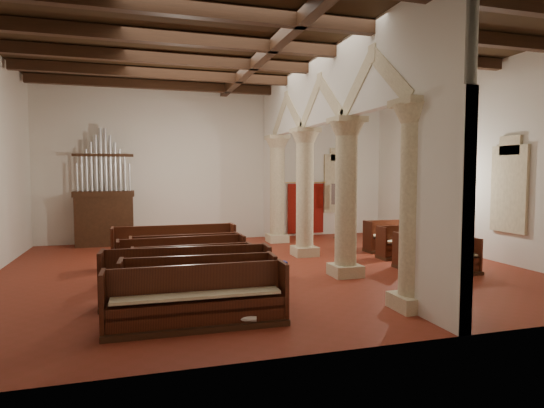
{
  "coord_description": "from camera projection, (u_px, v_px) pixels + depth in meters",
  "views": [
    {
      "loc": [
        -3.3,
        -12.09,
        2.68
      ],
      "look_at": [
        0.41,
        0.5,
        1.76
      ],
      "focal_mm": 30.0,
      "sensor_mm": 36.0,
      "label": 1
    }
  ],
  "objects": [
    {
      "name": "window_back",
      "position": [
        338.0,
        183.0,
        19.66
      ],
      "size": [
        1.0,
        0.03,
        2.2
      ],
      "primitive_type": "cube",
      "color": "#2D6756",
      "rests_on": "wall_back"
    },
    {
      "name": "nave_pew_5",
      "position": [
        186.0,
        261.0,
        11.96
      ],
      "size": [
        2.87,
        0.74,
        1.03
      ],
      "rotation": [
        0.0,
        0.0,
        0.02
      ],
      "color": "#392012",
      "rests_on": "floor"
    },
    {
      "name": "wall_right",
      "position": [
        475.0,
        162.0,
        14.45
      ],
      "size": [
        0.02,
        12.0,
        6.0
      ],
      "primitive_type": "cube",
      "color": "silver",
      "rests_on": "floor"
    },
    {
      "name": "nave_pew_0",
      "position": [
        198.0,
        308.0,
        7.83
      ],
      "size": [
        3.15,
        0.76,
        1.07
      ],
      "rotation": [
        0.0,
        0.0,
        -0.02
      ],
      "color": "#392012",
      "rests_on": "floor"
    },
    {
      "name": "floor",
      "position": [
        263.0,
        268.0,
        12.68
      ],
      "size": [
        14.0,
        14.0,
        0.0
      ],
      "primitive_type": "plane",
      "color": "maroon",
      "rests_on": "ground"
    },
    {
      "name": "window_right_a",
      "position": [
        510.0,
        189.0,
        13.07
      ],
      "size": [
        0.03,
        1.0,
        2.2
      ],
      "primitive_type": "cube",
      "color": "#2D6756",
      "rests_on": "wall_right"
    },
    {
      "name": "ceiling_beams",
      "position": [
        263.0,
        56.0,
        12.28
      ],
      "size": [
        13.8,
        11.8,
        0.3
      ],
      "primitive_type": null,
      "color": "#392012",
      "rests_on": "wall_back"
    },
    {
      "name": "nave_pew_2",
      "position": [
        188.0,
        285.0,
        9.3
      ],
      "size": [
        3.44,
        0.94,
        1.14
      ],
      "rotation": [
        0.0,
        0.0,
        -0.05
      ],
      "color": "#392012",
      "rests_on": "floor"
    },
    {
      "name": "wall_back",
      "position": [
        223.0,
        164.0,
        18.22
      ],
      "size": [
        14.0,
        0.02,
        6.0
      ],
      "primitive_type": "cube",
      "color": "silver",
      "rests_on": "floor"
    },
    {
      "name": "hymnal_box_a",
      "position": [
        248.0,
        301.0,
        8.58
      ],
      "size": [
        0.35,
        0.3,
        0.32
      ],
      "primitive_type": "cube",
      "rotation": [
        0.0,
        0.0,
        0.15
      ],
      "color": "navy",
      "rests_on": "floor"
    },
    {
      "name": "nave_pew_6",
      "position": [
        175.0,
        252.0,
        13.05
      ],
      "size": [
        3.47,
        0.83,
        1.15
      ],
      "rotation": [
        0.0,
        0.0,
        0.02
      ],
      "color": "#392012",
      "rests_on": "floor"
    },
    {
      "name": "hymnal_box_b",
      "position": [
        225.0,
        277.0,
        10.45
      ],
      "size": [
        0.38,
        0.33,
        0.35
      ],
      "primitive_type": "cube",
      "rotation": [
        0.0,
        0.0,
        0.15
      ],
      "color": "navy",
      "rests_on": "floor"
    },
    {
      "name": "nave_pew_4",
      "position": [
        183.0,
        265.0,
        11.39
      ],
      "size": [
        3.17,
        0.85,
        1.05
      ],
      "rotation": [
        0.0,
        0.0,
        0.05
      ],
      "color": "#392012",
      "rests_on": "floor"
    },
    {
      "name": "tube_heater_a",
      "position": [
        230.0,
        319.0,
        7.83
      ],
      "size": [
        0.9,
        0.38,
        0.09
      ],
      "primitive_type": "cylinder",
      "rotation": [
        0.0,
        1.57,
        -0.33
      ],
      "color": "white",
      "rests_on": "floor"
    },
    {
      "name": "wall_front",
      "position": [
        369.0,
        151.0,
        6.73
      ],
      "size": [
        14.0,
        0.02,
        6.0
      ],
      "primitive_type": "cube",
      "color": "silver",
      "rests_on": "floor"
    },
    {
      "name": "aisle_pew_3",
      "position": [
        392.0,
        241.0,
        15.42
      ],
      "size": [
        1.9,
        0.72,
        1.06
      ],
      "rotation": [
        0.0,
        0.0,
        0.01
      ],
      "color": "#392012",
      "rests_on": "floor"
    },
    {
      "name": "ceiling",
      "position": [
        263.0,
        49.0,
        12.27
      ],
      "size": [
        14.0,
        14.0,
        0.0
      ],
      "primitive_type": "plane",
      "rotation": [
        3.14,
        0.0,
        0.0
      ],
      "color": "#322210",
      "rests_on": "wall_back"
    },
    {
      "name": "tube_heater_b",
      "position": [
        224.0,
        293.0,
        9.5
      ],
      "size": [
        0.93,
        0.12,
        0.09
      ],
      "primitive_type": "cylinder",
      "rotation": [
        0.0,
        1.57,
        0.02
      ],
      "color": "white",
      "rests_on": "floor"
    },
    {
      "name": "aisle_pew_0",
      "position": [
        446.0,
        263.0,
        11.81
      ],
      "size": [
        1.93,
        0.69,
        0.95
      ],
      "rotation": [
        0.0,
        0.0,
        0.03
      ],
      "color": "#392012",
      "rests_on": "floor"
    },
    {
      "name": "dossal_curtain",
      "position": [
        306.0,
        208.0,
        19.26
      ],
      "size": [
        1.8,
        0.07,
        2.17
      ],
      "color": "maroon",
      "rests_on": "floor"
    },
    {
      "name": "lectern",
      "position": [
        121.0,
        233.0,
        16.8
      ],
      "size": [
        0.45,
        0.46,
        1.06
      ],
      "rotation": [
        0.0,
        0.0,
        -0.09
      ],
      "color": "#322110",
      "rests_on": "floor"
    },
    {
      "name": "aisle_pew_1",
      "position": [
        427.0,
        255.0,
        12.9
      ],
      "size": [
        1.94,
        0.77,
        1.01
      ],
      "rotation": [
        0.0,
        0.0,
        0.05
      ],
      "color": "#392012",
      "rests_on": "floor"
    },
    {
      "name": "nave_pew_3",
      "position": [
        194.0,
        275.0,
        10.41
      ],
      "size": [
        2.74,
        0.69,
        1.0
      ],
      "rotation": [
        0.0,
        0.0,
        0.01
      ],
      "color": "#392012",
      "rests_on": "floor"
    },
    {
      "name": "window_right_b",
      "position": [
        426.0,
        185.0,
        16.89
      ],
      "size": [
        0.03,
        1.0,
        2.2
      ],
      "primitive_type": "cube",
      "color": "#2D6756",
      "rests_on": "wall_right"
    },
    {
      "name": "processional_banner",
      "position": [
        338.0,
        218.0,
        18.56
      ],
      "size": [
        0.53,
        0.68,
        2.39
      ],
      "rotation": [
        0.0,
        0.0,
        -0.29
      ],
      "color": "#392012",
      "rests_on": "floor"
    },
    {
      "name": "arcade",
      "position": [
        324.0,
        141.0,
        12.94
      ],
      "size": [
        0.9,
        11.9,
        6.0
      ],
      "color": "beige",
      "rests_on": "floor"
    },
    {
      "name": "hymnal_box_c",
      "position": [
        281.0,
        267.0,
        11.62
      ],
      "size": [
        0.31,
        0.26,
        0.3
      ],
      "primitive_type": "cube",
      "rotation": [
        0.0,
        0.0,
        -0.03
      ],
      "color": "navy",
      "rests_on": "floor"
    },
    {
      "name": "nave_pew_1",
      "position": [
        199.0,
        296.0,
        8.48
      ],
      "size": [
        2.9,
        0.9,
        1.11
      ],
      "rotation": [
        0.0,
        0.0,
        -0.06
      ],
      "color": "#392012",
      "rests_on": "floor"
    },
    {
      "name": "pipe_organ",
      "position": [
        105.0,
        208.0,
        16.58
      ],
      "size": [
        2.1,
        0.85,
        4.4
      ],
      "color": "#392012",
      "rests_on": "floor"
    },
    {
      "name": "aisle_pew_2",
      "position": [
        405.0,
        247.0,
        14.22
      ],
      "size": [
        1.78,
        0.72,
        1.02
      ],
      "rotation": [
        0.0,
        0.0,
        0.02
      ],
      "color": "#392012",
      "rests_on": "floor"
    }
  ]
}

